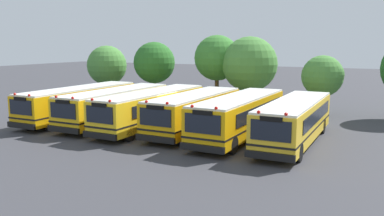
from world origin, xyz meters
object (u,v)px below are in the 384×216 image
at_px(school_bus_3, 195,111).
at_px(tree_4, 324,76).
at_px(school_bus_1, 116,105).
at_px(school_bus_5, 295,120).
at_px(school_bus_0, 80,102).
at_px(tree_1, 154,62).
at_px(tree_3, 249,65).
at_px(school_bus_2, 152,108).
at_px(school_bus_4, 240,115).
at_px(tree_2, 216,58).
at_px(tree_0, 108,66).

distance_m(school_bus_3, tree_4, 12.28).
relative_size(school_bus_1, school_bus_5, 1.01).
xyz_separation_m(school_bus_0, school_bus_5, (16.68, -0.07, 0.02)).
bearing_deg(tree_1, tree_3, 7.19).
xyz_separation_m(school_bus_5, tree_3, (-6.93, 11.65, 2.57)).
xyz_separation_m(tree_1, tree_3, (9.50, 1.20, -0.10)).
xyz_separation_m(school_bus_1, school_bus_2, (3.25, -0.12, 0.03)).
height_order(school_bus_4, school_bus_5, school_bus_4).
xyz_separation_m(school_bus_3, tree_2, (-3.62, 11.78, 3.06)).
bearing_deg(tree_1, tree_2, 14.42).
height_order(school_bus_0, school_bus_1, school_bus_0).
xyz_separation_m(school_bus_2, tree_3, (3.08, 11.64, 2.56)).
relative_size(tree_1, tree_4, 1.22).
bearing_deg(school_bus_1, tree_0, -49.30).
bearing_deg(school_bus_1, school_bus_2, 177.64).
bearing_deg(tree_3, school_bus_2, -104.81).
xyz_separation_m(school_bus_0, tree_3, (9.75, 11.58, 2.58)).
relative_size(school_bus_0, school_bus_3, 1.13).
relative_size(school_bus_1, school_bus_4, 1.01).
relative_size(school_bus_0, tree_3, 1.75).
height_order(school_bus_2, school_bus_5, school_bus_2).
bearing_deg(tree_4, tree_1, 179.77).
bearing_deg(tree_1, school_bus_2, -58.40).
bearing_deg(school_bus_2, school_bus_4, -179.87).
bearing_deg(school_bus_2, tree_2, -87.28).
height_order(school_bus_2, tree_2, tree_2).
height_order(school_bus_2, tree_4, tree_4).
bearing_deg(tree_3, school_bus_1, -118.77).
height_order(tree_2, tree_3, tree_2).
height_order(school_bus_1, tree_1, tree_1).
xyz_separation_m(tree_2, tree_4, (10.26, -1.62, -1.19)).
bearing_deg(school_bus_4, tree_0, -27.25).
relative_size(school_bus_3, school_bus_4, 0.94).
relative_size(tree_2, tree_4, 1.35).
height_order(school_bus_3, school_bus_4, school_bus_4).
bearing_deg(tree_1, tree_0, -169.09).
bearing_deg(tree_1, tree_4, -0.23).
relative_size(school_bus_0, school_bus_5, 1.06).
bearing_deg(school_bus_0, tree_4, -148.35).
height_order(school_bus_4, tree_2, tree_2).
height_order(school_bus_2, tree_0, tree_0).
distance_m(school_bus_4, tree_4, 11.14).
relative_size(tree_0, tree_3, 0.87).
distance_m(school_bus_1, school_bus_5, 13.26).
relative_size(school_bus_0, school_bus_2, 1.01).
height_order(tree_1, tree_3, tree_3).
bearing_deg(tree_4, school_bus_3, -123.18).
distance_m(school_bus_3, tree_1, 14.33).
xyz_separation_m(tree_0, tree_1, (4.97, 0.96, 0.46)).
bearing_deg(school_bus_0, tree_2, -118.10).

